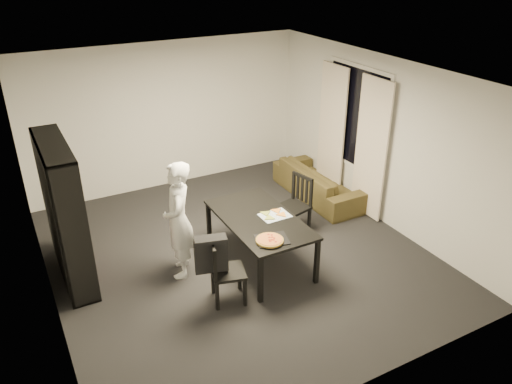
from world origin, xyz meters
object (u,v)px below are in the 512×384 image
person (179,220)px  pepperoni_pizza (270,240)px  bookshelf (64,213)px  dining_table (259,222)px  chair_left (221,267)px  baking_tray (272,239)px  chair_right (297,201)px  sofa (319,182)px

person → pepperoni_pizza: bearing=66.2°
bookshelf → dining_table: bearing=-21.1°
chair_left → baking_tray: bearing=-77.0°
bookshelf → chair_right: 3.32m
bookshelf → person: bookshelf is taller
dining_table → person: size_ratio=1.04×
baking_tray → sofa: baking_tray is taller
person → pepperoni_pizza: (0.87, -0.87, -0.08)m
chair_right → baking_tray: bearing=-58.8°
bookshelf → pepperoni_pizza: (2.17, -1.50, -0.22)m
chair_right → pepperoni_pizza: bearing=-59.4°
baking_tray → pepperoni_pizza: pepperoni_pizza is taller
dining_table → chair_right: 1.03m
person → bookshelf: bearing=-94.8°
chair_right → baking_tray: 1.48m
chair_right → chair_left: bearing=-73.4°
chair_left → pepperoni_pizza: size_ratio=2.48×
pepperoni_pizza → sofa: bearing=42.1°
pepperoni_pizza → bookshelf: bearing=145.4°
chair_right → sofa: size_ratio=0.48×
baking_tray → sofa: size_ratio=0.21×
dining_table → chair_right: (0.91, 0.47, -0.11)m
bookshelf → chair_right: size_ratio=2.06×
bookshelf → chair_right: bookshelf is taller
sofa → pepperoni_pizza: bearing=132.1°
baking_tray → chair_left: bearing=177.8°
dining_table → baking_tray: size_ratio=4.19×
chair_left → bookshelf: bearing=61.7°
chair_left → person: (-0.23, 0.81, 0.31)m
bookshelf → person: (1.30, -0.63, -0.14)m
dining_table → pepperoni_pizza: size_ratio=4.79×
pepperoni_pizza → chair_right: bearing=44.2°
chair_left → chair_right: chair_right is taller
bookshelf → chair_left: bookshelf is taller
dining_table → pepperoni_pizza: pepperoni_pizza is taller
bookshelf → person: size_ratio=1.17×
dining_table → pepperoni_pizza: 0.62m
sofa → bookshelf: bearing=95.0°
dining_table → sofa: 2.31m
baking_tray → bookshelf: bearing=146.5°
sofa → dining_table: bearing=124.1°
bookshelf → chair_right: (3.26, -0.44, -0.43)m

